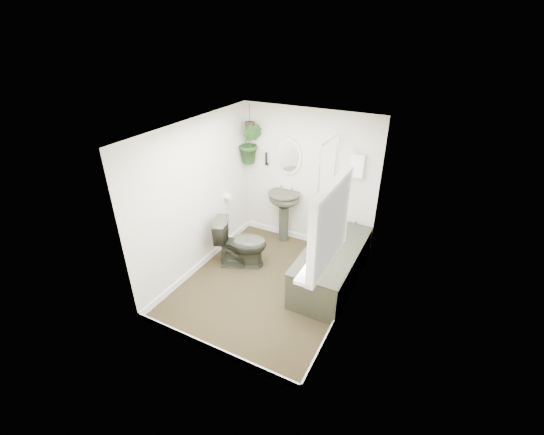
% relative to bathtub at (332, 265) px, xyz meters
% --- Properties ---
extents(floor, '(2.30, 2.80, 0.02)m').
position_rel_bathtub_xyz_m(floor, '(-0.80, -0.50, -0.30)').
color(floor, black).
rests_on(floor, ground).
extents(ceiling, '(2.30, 2.80, 0.02)m').
position_rel_bathtub_xyz_m(ceiling, '(-0.80, -0.50, 2.02)').
color(ceiling, white).
rests_on(ceiling, ground).
extents(wall_back, '(2.30, 0.02, 2.30)m').
position_rel_bathtub_xyz_m(wall_back, '(-0.80, 0.91, 0.86)').
color(wall_back, silver).
rests_on(wall_back, ground).
extents(wall_front, '(2.30, 0.02, 2.30)m').
position_rel_bathtub_xyz_m(wall_front, '(-0.80, -1.91, 0.86)').
color(wall_front, silver).
rests_on(wall_front, ground).
extents(wall_left, '(0.02, 2.80, 2.30)m').
position_rel_bathtub_xyz_m(wall_left, '(-1.96, -0.50, 0.86)').
color(wall_left, silver).
rests_on(wall_left, ground).
extents(wall_right, '(0.02, 2.80, 2.30)m').
position_rel_bathtub_xyz_m(wall_right, '(0.36, -0.50, 0.86)').
color(wall_right, silver).
rests_on(wall_right, ground).
extents(skirting, '(2.30, 2.80, 0.10)m').
position_rel_bathtub_xyz_m(skirting, '(-0.80, -0.50, -0.24)').
color(skirting, white).
rests_on(skirting, floor).
extents(bathtub, '(0.72, 1.72, 0.58)m').
position_rel_bathtub_xyz_m(bathtub, '(0.00, 0.00, 0.00)').
color(bathtub, '#2E3225').
rests_on(bathtub, floor).
extents(bath_screen, '(0.04, 0.72, 1.40)m').
position_rel_bathtub_xyz_m(bath_screen, '(-0.33, 0.49, 0.99)').
color(bath_screen, silver).
rests_on(bath_screen, bathtub).
extents(shower_box, '(0.20, 0.10, 0.35)m').
position_rel_bathtub_xyz_m(shower_box, '(0.00, 0.84, 1.26)').
color(shower_box, white).
rests_on(shower_box, wall_back).
extents(oval_mirror, '(0.46, 0.03, 0.62)m').
position_rel_bathtub_xyz_m(oval_mirror, '(-1.14, 0.87, 1.21)').
color(oval_mirror, beige).
rests_on(oval_mirror, wall_back).
extents(wall_sconce, '(0.04, 0.04, 0.22)m').
position_rel_bathtub_xyz_m(wall_sconce, '(-1.54, 0.86, 1.11)').
color(wall_sconce, black).
rests_on(wall_sconce, wall_back).
extents(toilet_roll_holder, '(0.11, 0.11, 0.11)m').
position_rel_bathtub_xyz_m(toilet_roll_holder, '(-1.90, 0.20, 0.61)').
color(toilet_roll_holder, white).
rests_on(toilet_roll_holder, wall_left).
extents(window_recess, '(0.08, 1.00, 0.90)m').
position_rel_bathtub_xyz_m(window_recess, '(0.29, -1.20, 1.36)').
color(window_recess, white).
rests_on(window_recess, wall_right).
extents(window_sill, '(0.18, 1.00, 0.04)m').
position_rel_bathtub_xyz_m(window_sill, '(0.22, -1.20, 0.94)').
color(window_sill, white).
rests_on(window_sill, wall_right).
extents(window_blinds, '(0.01, 0.86, 0.76)m').
position_rel_bathtub_xyz_m(window_blinds, '(0.24, -1.20, 1.36)').
color(window_blinds, white).
rests_on(window_blinds, wall_right).
extents(toilet, '(0.90, 0.71, 0.80)m').
position_rel_bathtub_xyz_m(toilet, '(-1.40, -0.23, 0.11)').
color(toilet, '#2E3225').
rests_on(toilet, floor).
extents(pedestal_sink, '(0.60, 0.53, 0.92)m').
position_rel_bathtub_xyz_m(pedestal_sink, '(-1.14, 0.74, 0.17)').
color(pedestal_sink, '#2E3225').
rests_on(pedestal_sink, floor).
extents(sill_plant, '(0.20, 0.17, 0.21)m').
position_rel_bathtub_xyz_m(sill_plant, '(0.20, -0.90, 1.07)').
color(sill_plant, black).
rests_on(sill_plant, window_sill).
extents(hanging_plant, '(0.44, 0.39, 0.69)m').
position_rel_bathtub_xyz_m(hanging_plant, '(-1.77, 0.75, 1.37)').
color(hanging_plant, black).
rests_on(hanging_plant, ceiling).
extents(soap_bottle, '(0.11, 0.11, 0.21)m').
position_rel_bathtub_xyz_m(soap_bottle, '(-0.09, -0.79, 0.39)').
color(soap_bottle, black).
rests_on(soap_bottle, bathtub).
extents(hanging_pot, '(0.16, 0.16, 0.12)m').
position_rel_bathtub_xyz_m(hanging_pot, '(-1.77, 0.75, 1.66)').
color(hanging_pot, '#32251E').
rests_on(hanging_pot, ceiling).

